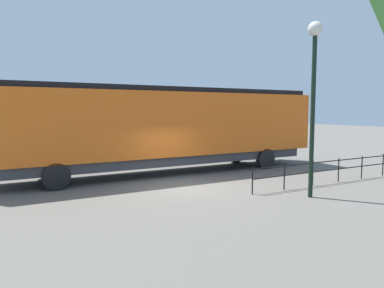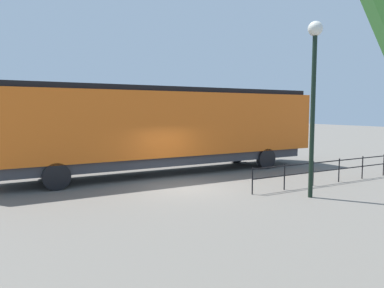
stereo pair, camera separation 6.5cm
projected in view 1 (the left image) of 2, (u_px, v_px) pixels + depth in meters
The scene contains 4 objects.
ground_plane at pixel (185, 187), 14.88m from camera, with size 120.00×120.00×0.00m, color #666059.
locomotive at pixel (175, 126), 18.25m from camera, with size 3.02×16.87×4.27m.
lamp_post at pixel (314, 75), 12.80m from camera, with size 0.51×0.51×6.27m.
platform_fence at pixel (339, 167), 15.98m from camera, with size 0.05×9.76×1.05m.
Camera 1 is at (12.87, -7.00, 3.16)m, focal length 33.83 mm.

